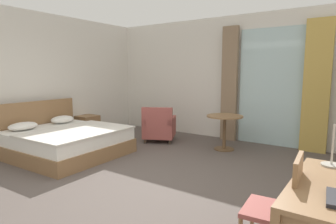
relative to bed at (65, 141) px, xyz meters
The scene contains 12 objects.
ground 2.04m from the bed, 12.71° to the right, with size 6.83×7.71×0.10m, color #564C47.
wall_back 3.89m from the bed, 58.15° to the left, with size 6.43×0.12×2.90m, color silver.
wall_left 1.73m from the bed, 159.71° to the right, with size 0.12×7.31×2.90m, color silver.
balcony_glass_door 4.45m from the bed, 45.12° to the left, with size 1.38×0.02×2.55m, color silver.
curtain_panel_left 3.81m from the bed, 54.14° to the left, with size 0.37×0.10×2.64m, color #897056.
curtain_panel_right 5.07m from the bed, 36.82° to the left, with size 0.49×0.10×2.64m, color tan.
bed is the anchor object (origin of this frame).
nightstand 1.60m from the bed, 124.34° to the left, with size 0.44×0.48×0.53m.
writing_desk 4.74m from the bed, 11.28° to the right, with size 0.58×1.29×0.76m.
desk_chair 4.40m from the bed, 12.82° to the right, with size 0.46×0.48×0.95m.
armchair_by_window 2.13m from the bed, 65.94° to the left, with size 0.95×0.98×0.82m.
round_cafe_table 3.23m from the bed, 41.13° to the left, with size 0.74×0.74×0.72m.
Camera 1 is at (2.83, -2.92, 1.61)m, focal length 30.73 mm.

